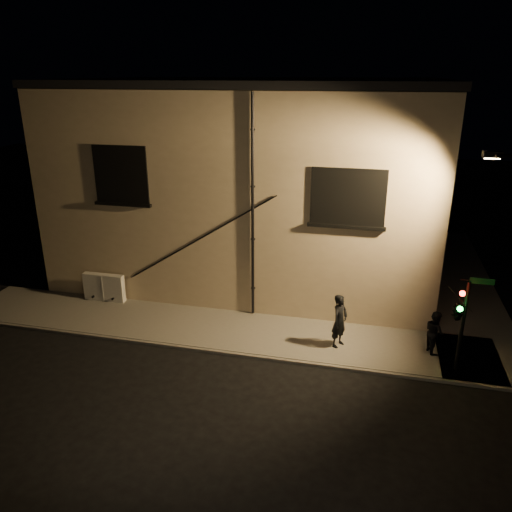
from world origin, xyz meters
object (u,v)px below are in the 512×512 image
(pedestrian_a, at_px, (340,321))
(traffic_signal, at_px, (459,310))
(utility_cabinet, at_px, (104,287))
(pedestrian_b, at_px, (435,332))

(pedestrian_a, distance_m, traffic_signal, 3.85)
(utility_cabinet, xyz_separation_m, pedestrian_b, (12.92, -1.11, 0.17))
(pedestrian_b, distance_m, traffic_signal, 1.82)
(pedestrian_b, xyz_separation_m, traffic_signal, (0.43, -1.09, 1.39))
(traffic_signal, bearing_deg, pedestrian_a, 168.25)
(pedestrian_b, bearing_deg, pedestrian_a, 75.68)
(pedestrian_a, xyz_separation_m, traffic_signal, (3.59, -0.75, 1.18))
(utility_cabinet, relative_size, pedestrian_b, 1.17)
(pedestrian_a, relative_size, traffic_signal, 0.60)
(utility_cabinet, xyz_separation_m, traffic_signal, (13.36, -2.20, 1.56))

